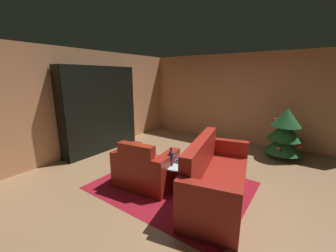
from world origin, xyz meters
name	(u,v)px	position (x,y,z in m)	size (l,w,h in m)	color
ground_plane	(182,183)	(0.00, 0.00, 0.00)	(7.53, 7.53, 0.00)	#936E4D
wall_back	(239,99)	(0.00, 3.17, 1.27)	(5.82, 0.06, 2.54)	tan
wall_left	(83,103)	(-2.88, 0.00, 1.27)	(0.06, 6.40, 2.54)	tan
area_rug	(172,185)	(-0.09, -0.18, 0.00)	(2.58, 2.03, 0.01)	maroon
bookshelf_unit	(105,109)	(-2.62, 0.44, 1.07)	(0.36, 2.06, 2.15)	black
armchair_red	(145,169)	(-0.49, -0.44, 0.31)	(1.09, 0.85, 0.85)	maroon
couch_red	(215,179)	(0.67, -0.10, 0.32)	(1.19, 2.10, 0.96)	maroon
coffee_table	(178,164)	(0.02, -0.15, 0.42)	(0.70, 0.70, 0.47)	black
book_stack_on_table	(181,161)	(0.06, -0.14, 0.49)	(0.21, 0.18, 0.06)	gold
bottle_on_table	(171,158)	(-0.02, -0.33, 0.59)	(0.07, 0.07, 0.31)	navy
decorated_tree	(285,133)	(1.33, 2.40, 0.62)	(0.83, 0.83, 1.20)	brown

